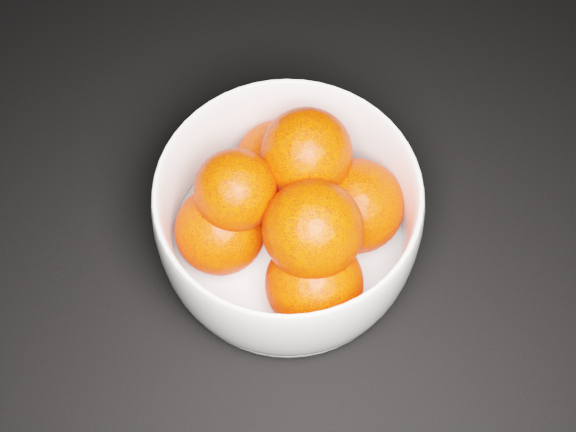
# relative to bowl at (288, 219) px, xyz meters

# --- Properties ---
(ground) EXTENTS (3.00, 3.00, 0.00)m
(ground) POSITION_rel_bowl_xyz_m (-0.15, 0.17, -0.05)
(ground) COLOR black
(ground) RESTS_ON ground
(bowl) EXTENTS (0.19, 0.19, 0.09)m
(bowl) POSITION_rel_bowl_xyz_m (0.00, 0.00, 0.00)
(bowl) COLOR white
(bowl) RESTS_ON ground
(orange_pile) EXTENTS (0.17, 0.16, 0.11)m
(orange_pile) POSITION_rel_bowl_xyz_m (0.00, 0.00, 0.01)
(orange_pile) COLOR #FC2200
(orange_pile) RESTS_ON bowl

